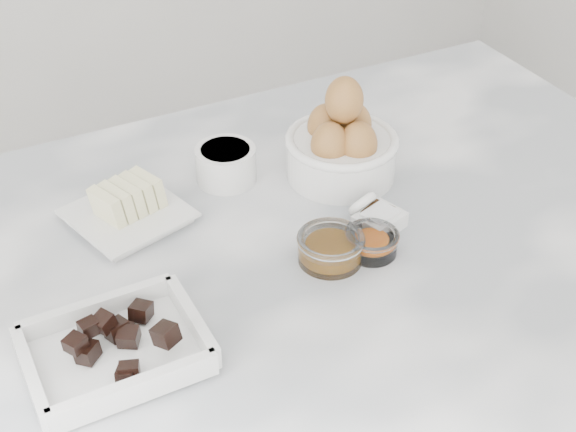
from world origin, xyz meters
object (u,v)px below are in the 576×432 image
object	(u,v)px
chocolate_dish	(115,347)
vanilla_spoon	(373,213)
butter_plate	(125,208)
zest_bowl	(372,241)
salt_spoon	(375,216)
egg_bowl	(342,145)
sugar_ramekin	(226,163)
honey_bowl	(330,248)

from	to	relation	value
chocolate_dish	vanilla_spoon	distance (m)	0.37
butter_plate	zest_bowl	world-z (taller)	butter_plate
butter_plate	salt_spoon	size ratio (longest dim) A/B	2.02
butter_plate	salt_spoon	bearing A→B (deg)	-28.50
zest_bowl	salt_spoon	world-z (taller)	salt_spoon
butter_plate	vanilla_spoon	size ratio (longest dim) A/B	2.26
vanilla_spoon	salt_spoon	distance (m)	0.01
chocolate_dish	butter_plate	bearing A→B (deg)	69.96
chocolate_dish	zest_bowl	distance (m)	0.33
butter_plate	egg_bowl	size ratio (longest dim) A/B	1.07
vanilla_spoon	salt_spoon	world-z (taller)	salt_spoon
butter_plate	sugar_ramekin	xyz separation A→B (m)	(0.15, 0.03, 0.01)
butter_plate	sugar_ramekin	size ratio (longest dim) A/B	2.01
zest_bowl	butter_plate	bearing A→B (deg)	141.86
sugar_ramekin	salt_spoon	size ratio (longest dim) A/B	1.00
sugar_ramekin	zest_bowl	size ratio (longest dim) A/B	1.24
vanilla_spoon	salt_spoon	xyz separation A→B (m)	(-0.00, -0.01, 0.00)
egg_bowl	salt_spoon	world-z (taller)	egg_bowl
honey_bowl	salt_spoon	xyz separation A→B (m)	(0.08, 0.03, -0.00)
honey_bowl	zest_bowl	bearing A→B (deg)	-10.11
chocolate_dish	sugar_ramekin	bearing A→B (deg)	47.71
chocolate_dish	honey_bowl	distance (m)	0.28
zest_bowl	honey_bowl	bearing A→B (deg)	169.89
chocolate_dish	salt_spoon	xyz separation A→B (m)	(0.36, 0.08, -0.01)
chocolate_dish	vanilla_spoon	xyz separation A→B (m)	(0.36, 0.09, -0.01)
sugar_ramekin	egg_bowl	distance (m)	0.16
egg_bowl	sugar_ramekin	bearing A→B (deg)	157.50
butter_plate	vanilla_spoon	xyz separation A→B (m)	(0.28, -0.14, -0.01)
chocolate_dish	salt_spoon	bearing A→B (deg)	12.13
vanilla_spoon	chocolate_dish	bearing A→B (deg)	-166.71
vanilla_spoon	salt_spoon	size ratio (longest dim) A/B	0.89
butter_plate	egg_bowl	distance (m)	0.30
butter_plate	zest_bowl	size ratio (longest dim) A/B	2.48
butter_plate	egg_bowl	world-z (taller)	egg_bowl
vanilla_spoon	sugar_ramekin	bearing A→B (deg)	126.70
honey_bowl	vanilla_spoon	distance (m)	0.10
butter_plate	salt_spoon	distance (m)	0.32
butter_plate	zest_bowl	bearing A→B (deg)	-38.14
chocolate_dish	zest_bowl	bearing A→B (deg)	6.05
chocolate_dish	honey_bowl	xyz separation A→B (m)	(0.28, 0.04, -0.00)
chocolate_dish	vanilla_spoon	bearing A→B (deg)	13.29
sugar_ramekin	butter_plate	bearing A→B (deg)	-168.80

